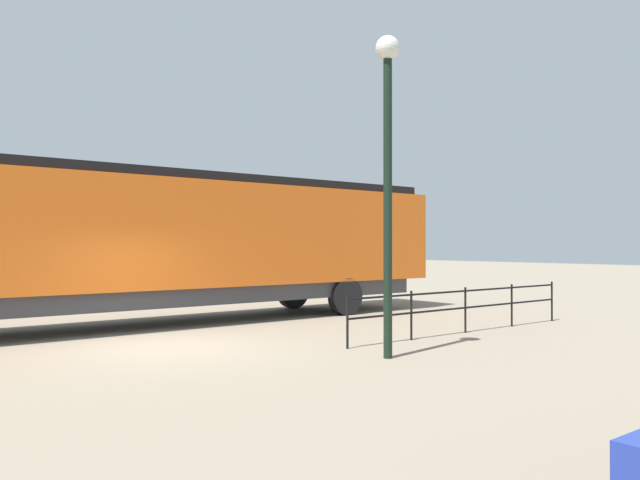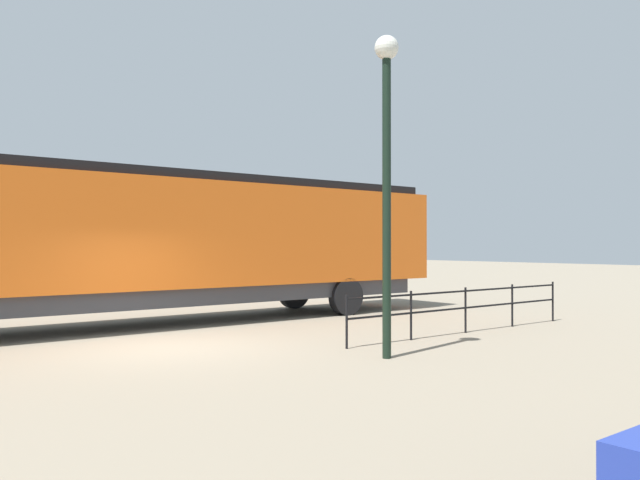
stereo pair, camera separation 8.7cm
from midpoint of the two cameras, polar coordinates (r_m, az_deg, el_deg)
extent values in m
plane|color=gray|center=(13.29, -13.45, -9.41)|extent=(120.00, 120.00, 0.00)
cube|color=orange|center=(16.74, -16.21, 0.53)|extent=(2.93, 18.59, 2.71)
cube|color=black|center=(21.14, 4.54, -0.79)|extent=(2.81, 2.43, 1.90)
cube|color=black|center=(16.83, -16.20, 5.55)|extent=(2.63, 17.85, 0.24)
cube|color=#38383D|center=(16.79, -16.22, -4.87)|extent=(2.63, 17.10, 0.45)
cylinder|color=black|center=(20.86, -2.24, -4.64)|extent=(0.30, 1.10, 1.10)
cylinder|color=black|center=(18.80, 2.49, -5.10)|extent=(0.30, 1.10, 1.10)
cylinder|color=black|center=(11.69, 6.23, 3.03)|extent=(0.16, 0.16, 5.57)
sphere|color=silver|center=(12.22, 6.21, 16.82)|extent=(0.45, 0.45, 0.45)
cube|color=black|center=(15.39, 13.11, -4.49)|extent=(0.04, 7.39, 0.04)
cube|color=black|center=(15.42, 13.11, -5.96)|extent=(0.04, 7.39, 0.04)
cylinder|color=black|center=(12.77, 2.61, -7.36)|extent=(0.05, 0.05, 1.07)
cylinder|color=black|center=(14.04, 8.36, -6.73)|extent=(0.05, 0.05, 1.07)
cylinder|color=black|center=(15.43, 13.11, -6.16)|extent=(0.05, 0.05, 1.07)
cylinder|color=black|center=(16.91, 17.04, -5.65)|extent=(0.05, 0.05, 1.07)
cylinder|color=black|center=(18.45, 20.32, -5.20)|extent=(0.05, 0.05, 1.07)
camera|label=1|loc=(0.04, -89.84, 0.00)|focal=35.59mm
camera|label=2|loc=(0.04, 90.16, 0.00)|focal=35.59mm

